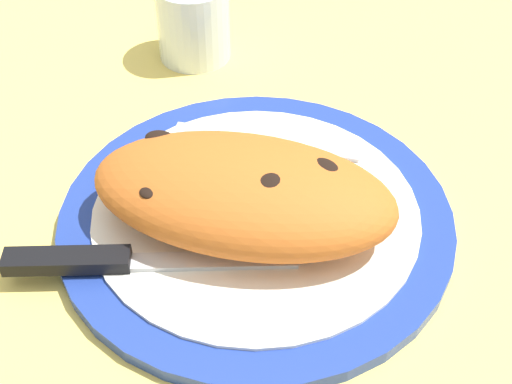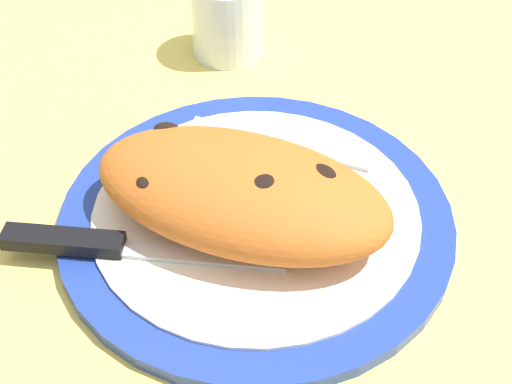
{
  "view_description": "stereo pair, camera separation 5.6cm",
  "coord_description": "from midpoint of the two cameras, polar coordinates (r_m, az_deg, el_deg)",
  "views": [
    {
      "loc": [
        -8.03,
        39.76,
        41.99
      ],
      "look_at": [
        0.0,
        0.0,
        3.53
      ],
      "focal_mm": 49.28,
      "sensor_mm": 36.0,
      "label": 1
    },
    {
      "loc": [
        -13.42,
        38.28,
        41.99
      ],
      "look_at": [
        0.0,
        0.0,
        3.53
      ],
      "focal_mm": 49.28,
      "sensor_mm": 36.0,
      "label": 2
    }
  ],
  "objects": [
    {
      "name": "ground_plane",
      "position": [
        0.59,
        2.69,
        -3.65
      ],
      "size": [
        150.0,
        150.0,
        3.0
      ],
      "primitive_type": "cube",
      "color": "#EACC60"
    },
    {
      "name": "plate",
      "position": [
        0.58,
        2.76,
        -2.15
      ],
      "size": [
        32.31,
        32.31,
        1.53
      ],
      "color": "#233D99",
      "rests_on": "ground_plane"
    },
    {
      "name": "calzone",
      "position": [
        0.54,
        1.71,
        -0.11
      ],
      "size": [
        24.21,
        13.05,
        6.32
      ],
      "color": "#C16023",
      "rests_on": "plate"
    },
    {
      "name": "fork",
      "position": [
        0.63,
        2.86,
        4.03
      ],
      "size": [
        17.07,
        2.32,
        0.4
      ],
      "color": "silver",
      "rests_on": "plate"
    },
    {
      "name": "knife",
      "position": [
        0.55,
        -9.74,
        -4.38
      ],
      "size": [
        21.93,
        6.74,
        1.2
      ],
      "color": "silver",
      "rests_on": "plate"
    },
    {
      "name": "water_glass",
      "position": [
        0.77,
        -0.2,
        13.48
      ],
      "size": [
        7.69,
        7.69,
        8.2
      ],
      "color": "silver",
      "rests_on": "ground_plane"
    }
  ]
}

